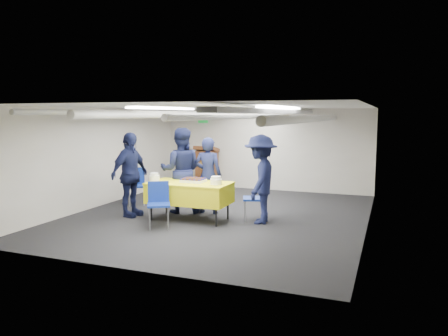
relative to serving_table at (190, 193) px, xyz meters
The scene contains 14 objects.
ground 0.91m from the serving_table, 52.90° to the left, with size 7.00×7.00×0.00m, color black.
room_shell 1.67m from the serving_table, 61.81° to the left, with size 6.00×7.00×2.30m.
serving_table is the anchor object (origin of this frame).
sheet_cake 0.27m from the serving_table, 56.91° to the left, with size 0.47×0.36×0.08m.
plate_stack_left 0.84m from the serving_table, behind, with size 0.22×0.22×0.16m.
plate_stack_right 0.67m from the serving_table, ahead, with size 0.23×0.23×0.16m.
podium 3.80m from the serving_table, 107.94° to the left, with size 0.62×0.53×1.25m.
chair_near 0.80m from the serving_table, 111.70° to the right, with size 0.57×0.57×0.87m.
chair_right 1.38m from the serving_table, 18.28° to the left, with size 0.53×0.53×0.87m.
chair_left 2.12m from the serving_table, 152.52° to the left, with size 0.58×0.58×0.87m.
sailor_a 0.75m from the serving_table, 80.29° to the left, with size 0.61×0.40×1.66m, color black.
sailor_b 0.81m from the serving_table, 130.55° to the left, with size 0.90×0.70×1.86m, color black.
sailor_c 1.35m from the serving_table, behind, with size 1.04×0.43×1.77m, color black.
sailor_d 1.47m from the serving_table, 10.99° to the left, with size 1.13×0.65×1.75m, color black.
Camera 1 is at (3.36, -8.47, 2.14)m, focal length 35.00 mm.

